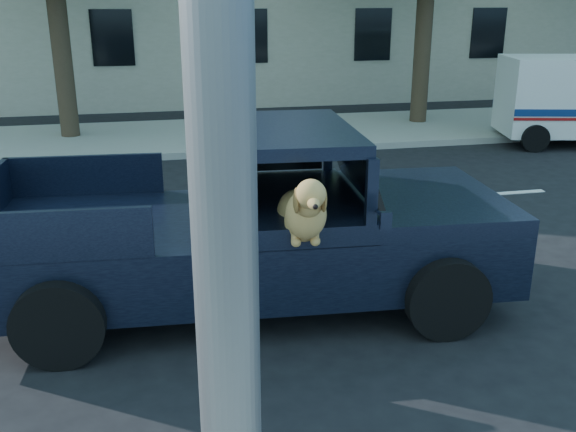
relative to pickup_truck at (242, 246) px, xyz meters
name	(u,v)px	position (x,y,z in m)	size (l,w,h in m)	color
ground	(346,297)	(1.19, -0.15, -0.69)	(120.00, 120.00, 0.00)	black
far_sidewalk	(237,135)	(1.19, 9.05, -0.61)	(60.00, 4.00, 0.15)	gray
lane_stripes	(398,201)	(3.19, 3.25, -0.68)	(21.60, 0.14, 0.01)	silver
pickup_truck	(242,246)	(0.00, 0.00, 0.00)	(5.81, 3.10, 2.03)	black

